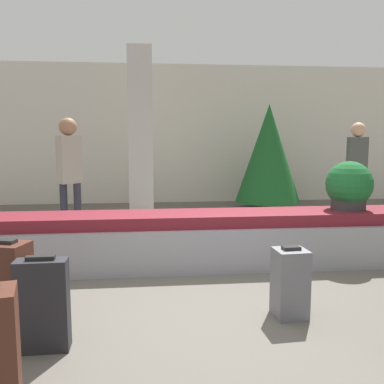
{
  "coord_description": "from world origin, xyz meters",
  "views": [
    {
      "loc": [
        -0.53,
        -3.65,
        1.56
      ],
      "look_at": [
        0.0,
        1.36,
        0.9
      ],
      "focal_mm": 40.0,
      "sensor_mm": 36.0,
      "label": 1
    }
  ],
  "objects_px": {
    "traveler_0": "(69,167)",
    "traveler_1": "(357,163)",
    "suitcase_4": "(6,285)",
    "suitcase_5": "(290,283)",
    "potted_plant_1": "(349,187)",
    "suitcase_3": "(43,305)",
    "decorated_tree": "(268,153)",
    "pillar": "(141,134)"
  },
  "relations": [
    {
      "from": "suitcase_3",
      "to": "decorated_tree",
      "type": "xyz_separation_m",
      "value": [
        3.32,
        5.72,
        0.86
      ]
    },
    {
      "from": "decorated_tree",
      "to": "traveler_1",
      "type": "bearing_deg",
      "value": -56.48
    },
    {
      "from": "suitcase_4",
      "to": "traveler_0",
      "type": "xyz_separation_m",
      "value": [
        0.04,
        2.86,
        0.76
      ]
    },
    {
      "from": "potted_plant_1",
      "to": "traveler_0",
      "type": "height_order",
      "value": "traveler_0"
    },
    {
      "from": "traveler_0",
      "to": "decorated_tree",
      "type": "distance_m",
      "value": 4.4
    },
    {
      "from": "suitcase_4",
      "to": "suitcase_5",
      "type": "distance_m",
      "value": 2.38
    },
    {
      "from": "potted_plant_1",
      "to": "pillar",
      "type": "bearing_deg",
      "value": 129.69
    },
    {
      "from": "potted_plant_1",
      "to": "decorated_tree",
      "type": "height_order",
      "value": "decorated_tree"
    },
    {
      "from": "suitcase_4",
      "to": "potted_plant_1",
      "type": "height_order",
      "value": "potted_plant_1"
    },
    {
      "from": "traveler_0",
      "to": "pillar",
      "type": "bearing_deg",
      "value": 20.91
    },
    {
      "from": "suitcase_4",
      "to": "suitcase_5",
      "type": "relative_size",
      "value": 1.17
    },
    {
      "from": "potted_plant_1",
      "to": "traveler_0",
      "type": "xyz_separation_m",
      "value": [
        -3.62,
        1.33,
        0.17
      ]
    },
    {
      "from": "pillar",
      "to": "traveler_1",
      "type": "bearing_deg",
      "value": -15.62
    },
    {
      "from": "pillar",
      "to": "traveler_1",
      "type": "relative_size",
      "value": 1.78
    },
    {
      "from": "pillar",
      "to": "suitcase_4",
      "type": "bearing_deg",
      "value": -102.72
    },
    {
      "from": "traveler_0",
      "to": "decorated_tree",
      "type": "xyz_separation_m",
      "value": [
        3.67,
        2.42,
        0.09
      ]
    },
    {
      "from": "suitcase_3",
      "to": "traveler_1",
      "type": "bearing_deg",
      "value": 41.82
    },
    {
      "from": "suitcase_3",
      "to": "potted_plant_1",
      "type": "relative_size",
      "value": 1.18
    },
    {
      "from": "pillar",
      "to": "decorated_tree",
      "type": "xyz_separation_m",
      "value": [
        2.66,
        0.62,
        -0.4
      ]
    },
    {
      "from": "potted_plant_1",
      "to": "suitcase_4",
      "type": "bearing_deg",
      "value": -157.34
    },
    {
      "from": "suitcase_4",
      "to": "traveler_1",
      "type": "distance_m",
      "value": 6.06
    },
    {
      "from": "potted_plant_1",
      "to": "decorated_tree",
      "type": "relative_size",
      "value": 0.27
    },
    {
      "from": "potted_plant_1",
      "to": "suitcase_5",
      "type": "bearing_deg",
      "value": -128.87
    },
    {
      "from": "traveler_0",
      "to": "suitcase_3",
      "type": "bearing_deg",
      "value": -123.63
    },
    {
      "from": "suitcase_3",
      "to": "traveler_0",
      "type": "height_order",
      "value": "traveler_0"
    },
    {
      "from": "suitcase_5",
      "to": "traveler_0",
      "type": "bearing_deg",
      "value": 124.95
    },
    {
      "from": "pillar",
      "to": "suitcase_5",
      "type": "bearing_deg",
      "value": -74.33
    },
    {
      "from": "pillar",
      "to": "decorated_tree",
      "type": "height_order",
      "value": "pillar"
    },
    {
      "from": "traveler_0",
      "to": "traveler_1",
      "type": "relative_size",
      "value": 1.02
    },
    {
      "from": "potted_plant_1",
      "to": "suitcase_3",
      "type": "bearing_deg",
      "value": -148.91
    },
    {
      "from": "suitcase_5",
      "to": "traveler_0",
      "type": "height_order",
      "value": "traveler_0"
    },
    {
      "from": "suitcase_3",
      "to": "suitcase_4",
      "type": "relative_size",
      "value": 0.97
    },
    {
      "from": "potted_plant_1",
      "to": "decorated_tree",
      "type": "distance_m",
      "value": 3.76
    },
    {
      "from": "pillar",
      "to": "traveler_0",
      "type": "height_order",
      "value": "pillar"
    },
    {
      "from": "suitcase_3",
      "to": "suitcase_5",
      "type": "bearing_deg",
      "value": 10.15
    },
    {
      "from": "suitcase_5",
      "to": "traveler_1",
      "type": "xyz_separation_m",
      "value": [
        2.44,
        3.67,
        0.79
      ]
    },
    {
      "from": "suitcase_5",
      "to": "suitcase_4",
      "type": "bearing_deg",
      "value": 174.78
    },
    {
      "from": "suitcase_4",
      "to": "traveler_1",
      "type": "relative_size",
      "value": 0.41
    },
    {
      "from": "suitcase_3",
      "to": "pillar",
      "type": "bearing_deg",
      "value": 81.93
    },
    {
      "from": "suitcase_3",
      "to": "potted_plant_1",
      "type": "height_order",
      "value": "potted_plant_1"
    },
    {
      "from": "pillar",
      "to": "traveler_0",
      "type": "bearing_deg",
      "value": -119.32
    },
    {
      "from": "suitcase_3",
      "to": "suitcase_5",
      "type": "relative_size",
      "value": 1.13
    }
  ]
}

